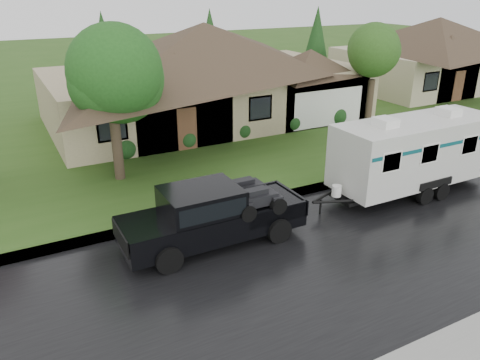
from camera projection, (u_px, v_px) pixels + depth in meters
The scene contains 11 objects.
ground at pixel (317, 221), 16.50m from camera, with size 140.00×140.00×0.00m, color #2D5119.
road at pixel (355, 246), 14.86m from camera, with size 140.00×8.00×0.01m, color black.
curb at pixel (282, 195), 18.30m from camera, with size 140.00×0.50×0.15m, color gray.
lawn at pixel (170, 119), 28.71m from camera, with size 140.00×26.00×0.15m, color #2D5119.
house_main at pixel (210, 61), 27.40m from camera, with size 19.44×10.80×6.90m.
house_neighbor at pixel (440, 46), 36.54m from camera, with size 15.12×9.72×6.45m.
tree_left_green at pixel (110, 76), 18.12m from camera, with size 3.72×3.72×6.15m.
tree_right_green at pixel (375, 54), 26.61m from camera, with size 3.41×3.41×5.65m.
shrub_row at pixel (243, 129), 24.70m from camera, with size 13.60×1.00×1.00m.
pickup_truck at pixel (210, 214), 14.69m from camera, with size 5.86×2.23×1.95m.
travel_trailer at pixel (415, 151), 18.23m from camera, with size 7.23×2.54×3.24m.
Camera 1 is at (-9.27, -11.70, 7.67)m, focal length 35.00 mm.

